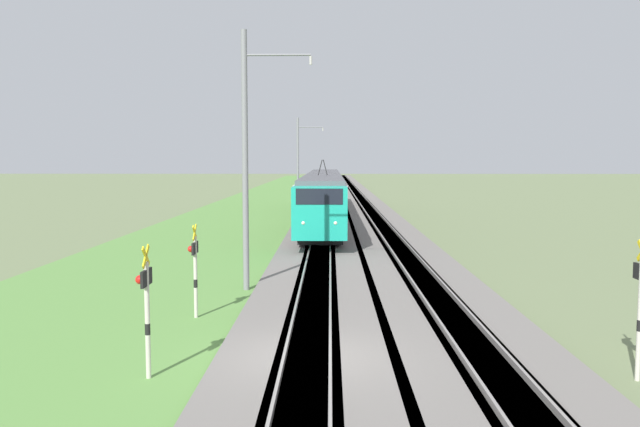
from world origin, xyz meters
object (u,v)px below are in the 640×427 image
catenary_mast_near (247,159)px  catenary_mast_mid (298,163)px  crossing_signal_aux (195,263)px  crossing_signal_near (146,300)px  passenger_train (324,192)px

catenary_mast_near → catenary_mast_mid: (36.91, -0.00, -0.35)m
catenary_mast_near → catenary_mast_mid: catenary_mast_near is taller
crossing_signal_aux → crossing_signal_near: bearing=91.0°
passenger_train → crossing_signal_aux: passenger_train is taller
passenger_train → crossing_signal_aux: bearing=-6.5°
crossing_signal_near → crossing_signal_aux: crossing_signal_near is taller
crossing_signal_near → crossing_signal_aux: (5.29, 0.09, -0.07)m
catenary_mast_mid → catenary_mast_near: bearing=180.0°
crossing_signal_aux → catenary_mast_mid: size_ratio=0.34×
passenger_train → crossing_signal_near: bearing=-5.5°
catenary_mast_near → catenary_mast_mid: size_ratio=1.08×
passenger_train → crossing_signal_aux: 31.51m
crossing_signal_near → catenary_mast_mid: (46.30, -0.98, 2.72)m
crossing_signal_aux → catenary_mast_mid: (41.01, -1.06, 2.79)m
crossing_signal_aux → catenary_mast_near: (4.10, -1.06, 3.14)m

